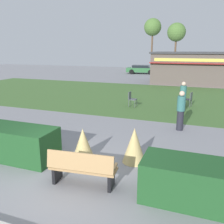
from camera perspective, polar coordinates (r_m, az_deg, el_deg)
The scene contains 15 objects.
ground_plane at distance 6.79m, azimuth -10.46°, elevation -15.14°, with size 80.00×80.00×0.00m, color gray.
lawn_patch at distance 17.62m, azimuth 9.71°, elevation 3.52°, with size 36.00×12.00×0.01m, color #446B33.
park_bench at distance 6.17m, azimuth -7.10°, elevation -13.14°, with size 1.75×0.70×0.95m.
hedge_left at distance 8.19m, azimuth -22.14°, elevation -6.72°, with size 2.73×1.10×1.02m, color #1E4C23.
hedge_right at distance 5.87m, azimuth 19.73°, elevation -15.59°, with size 2.48×1.10×0.95m, color #1E4C23.
ornamental_grass_behind_left at distance 7.59m, azimuth -6.90°, elevation -7.51°, with size 0.70×0.70×0.99m, color tan.
ornamental_grass_behind_right at distance 7.33m, azimuth 5.32°, elevation -7.87°, with size 0.71×0.71×1.09m, color tan.
food_kiosk at distance 25.62m, azimuth 18.12°, elevation 9.97°, with size 7.46×5.18×3.11m.
cafe_chair_west at distance 14.98m, azimuth 17.88°, elevation 3.12°, with size 0.53×0.53×0.89m.
cafe_chair_center at distance 14.41m, azimuth 4.64°, elevation 3.35°, with size 0.46×0.46×0.89m.
person_strolling at distance 13.45m, azimuth 16.48°, elevation 3.42°, with size 0.34×0.34×1.69m.
person_standing at distance 10.47m, azimuth 16.04°, elevation 0.36°, with size 0.34×0.34×1.69m.
parked_car_west_slot at distance 34.65m, azimuth 7.05°, elevation 10.09°, with size 4.35×2.36×1.20m.
tree_right_bg at distance 39.89m, azimuth 15.07°, elevation 17.78°, with size 2.80×2.80×7.30m.
tree_center_bg at distance 42.19m, azimuth 9.65°, elevation 19.17°, with size 2.80×2.80×8.28m.
Camera 1 is at (3.12, -5.01, 3.35)m, focal length 38.45 mm.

